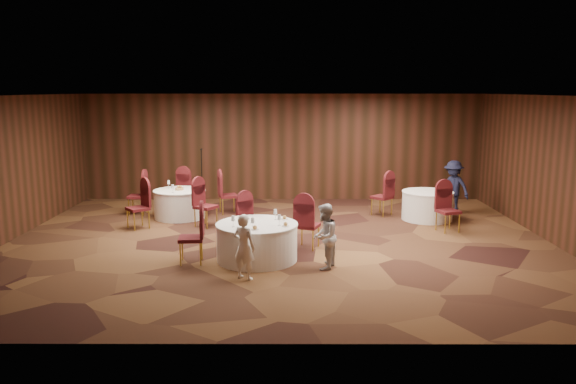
{
  "coord_description": "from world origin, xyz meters",
  "views": [
    {
      "loc": [
        0.23,
        -11.96,
        3.33
      ],
      "look_at": [
        0.2,
        0.2,
        1.1
      ],
      "focal_mm": 35.0,
      "sensor_mm": 36.0,
      "label": 1
    }
  ],
  "objects_px": {
    "mic_stand": "(202,190)",
    "woman_a": "(244,247)",
    "table_left": "(180,204)",
    "table_right": "(427,205)",
    "man_c": "(453,187)",
    "table_main": "(257,242)",
    "woman_b": "(324,236)"
  },
  "relations": [
    {
      "from": "mic_stand",
      "to": "woman_a",
      "type": "distance_m",
      "value": 6.48
    },
    {
      "from": "table_left",
      "to": "woman_b",
      "type": "distance_m",
      "value": 5.53
    },
    {
      "from": "table_right",
      "to": "mic_stand",
      "type": "xyz_separation_m",
      "value": [
        -6.07,
        1.6,
        0.12
      ]
    },
    {
      "from": "mic_stand",
      "to": "table_main",
      "type": "bearing_deg",
      "value": -70.03
    },
    {
      "from": "table_left",
      "to": "woman_b",
      "type": "height_order",
      "value": "woman_b"
    },
    {
      "from": "table_main",
      "to": "mic_stand",
      "type": "distance_m",
      "value": 5.45
    },
    {
      "from": "table_right",
      "to": "man_c",
      "type": "distance_m",
      "value": 1.18
    },
    {
      "from": "man_c",
      "to": "table_left",
      "type": "bearing_deg",
      "value": -130.02
    },
    {
      "from": "table_left",
      "to": "man_c",
      "type": "xyz_separation_m",
      "value": [
        7.31,
        0.52,
        0.35
      ]
    },
    {
      "from": "table_left",
      "to": "woman_b",
      "type": "relative_size",
      "value": 1.09
    },
    {
      "from": "mic_stand",
      "to": "woman_a",
      "type": "bearing_deg",
      "value": -74.79
    },
    {
      "from": "table_left",
      "to": "man_c",
      "type": "bearing_deg",
      "value": 4.09
    },
    {
      "from": "table_left",
      "to": "mic_stand",
      "type": "bearing_deg",
      "value": 75.02
    },
    {
      "from": "table_main",
      "to": "woman_a",
      "type": "bearing_deg",
      "value": -97.93
    },
    {
      "from": "mic_stand",
      "to": "man_c",
      "type": "bearing_deg",
      "value": -7.25
    },
    {
      "from": "mic_stand",
      "to": "woman_a",
      "type": "height_order",
      "value": "mic_stand"
    },
    {
      "from": "table_main",
      "to": "table_left",
      "type": "distance_m",
      "value": 4.33
    },
    {
      "from": "woman_a",
      "to": "mic_stand",
      "type": "bearing_deg",
      "value": -45.24
    },
    {
      "from": "table_right",
      "to": "man_c",
      "type": "xyz_separation_m",
      "value": [
        0.86,
        0.72,
        0.35
      ]
    },
    {
      "from": "table_left",
      "to": "mic_stand",
      "type": "height_order",
      "value": "mic_stand"
    },
    {
      "from": "table_main",
      "to": "woman_a",
      "type": "xyz_separation_m",
      "value": [
        -0.16,
        -1.14,
        0.22
      ]
    },
    {
      "from": "table_main",
      "to": "mic_stand",
      "type": "xyz_separation_m",
      "value": [
        -1.86,
        5.12,
        0.12
      ]
    },
    {
      "from": "table_left",
      "to": "mic_stand",
      "type": "distance_m",
      "value": 1.46
    },
    {
      "from": "woman_b",
      "to": "man_c",
      "type": "distance_m",
      "value": 6.09
    },
    {
      "from": "table_right",
      "to": "man_c",
      "type": "bearing_deg",
      "value": 40.01
    },
    {
      "from": "table_main",
      "to": "mic_stand",
      "type": "bearing_deg",
      "value": 109.97
    },
    {
      "from": "table_main",
      "to": "man_c",
      "type": "bearing_deg",
      "value": 39.88
    },
    {
      "from": "table_right",
      "to": "mic_stand",
      "type": "relative_size",
      "value": 0.78
    },
    {
      "from": "table_main",
      "to": "table_left",
      "type": "relative_size",
      "value": 1.19
    },
    {
      "from": "mic_stand",
      "to": "table_right",
      "type": "bearing_deg",
      "value": -14.81
    },
    {
      "from": "mic_stand",
      "to": "man_c",
      "type": "relative_size",
      "value": 1.16
    },
    {
      "from": "table_left",
      "to": "table_right",
      "type": "bearing_deg",
      "value": -1.78
    }
  ]
}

